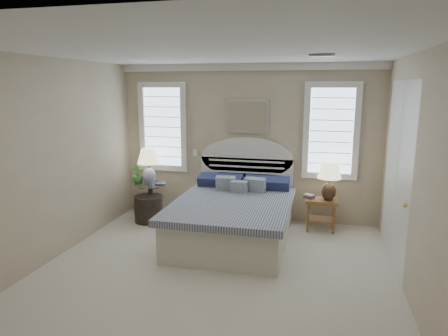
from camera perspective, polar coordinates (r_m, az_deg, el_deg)
floor at (r=5.03m, az=-2.15°, el=-15.90°), size 4.50×5.00×0.01m
ceiling at (r=4.48m, az=-2.42°, el=16.42°), size 4.50×5.00×0.01m
wall_back at (r=6.97m, az=3.35°, el=3.56°), size 4.50×0.02×2.70m
wall_left at (r=5.61m, az=-24.98°, el=0.52°), size 0.02×5.00×2.70m
wall_right at (r=4.52m, az=26.36°, el=-2.06°), size 0.02×5.00×2.70m
crown_molding at (r=6.87m, az=3.42°, el=14.23°), size 4.50×0.08×0.12m
hvac_vent at (r=5.11m, az=13.78°, el=15.29°), size 0.30×0.20×0.02m
switch_plate at (r=7.21m, az=-4.14°, el=2.21°), size 0.08×0.01×0.12m
window_left at (r=7.35m, az=-8.68°, el=5.83°), size 0.90×0.06×1.60m
window_right at (r=6.81m, az=15.05°, el=5.12°), size 0.90×0.06×1.60m
painting at (r=6.88m, az=3.34°, el=7.39°), size 0.74×0.04×0.58m
closet_door at (r=5.70m, az=23.47°, el=-0.74°), size 0.02×1.80×2.40m
bed at (r=6.19m, az=1.50°, el=-6.64°), size 1.72×2.28×1.47m
side_table_left at (r=7.23m, az=-10.41°, el=-4.14°), size 0.56×0.56×0.63m
nightstand_right at (r=6.73m, az=13.71°, el=-5.48°), size 0.50×0.40×0.53m
floor_pot at (r=7.12m, az=-10.68°, el=-5.74°), size 0.62×0.62×0.45m
lamp_left at (r=7.11m, az=-10.73°, el=0.80°), size 0.50×0.50×0.63m
lamp_right at (r=6.56m, az=14.81°, el=-1.24°), size 0.49×0.49×0.62m
potted_plant at (r=7.20m, az=-12.21°, el=-0.86°), size 0.20×0.20×0.35m
books_left at (r=7.01m, az=-9.08°, el=-2.34°), size 0.16×0.12×0.04m
books_right at (r=6.67m, az=12.07°, el=-3.98°), size 0.19×0.17×0.07m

